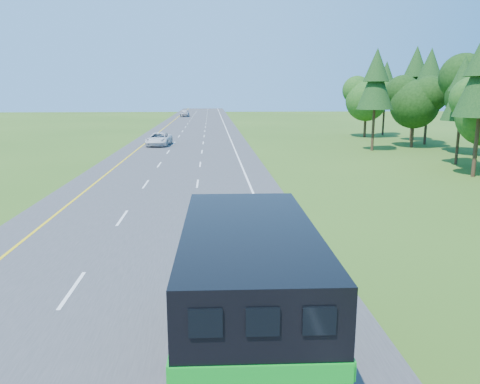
{
  "coord_description": "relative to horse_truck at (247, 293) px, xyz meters",
  "views": [
    {
      "loc": [
        2.83,
        -3.77,
        6.47
      ],
      "look_at": [
        4.15,
        17.52,
        1.87
      ],
      "focal_mm": 35.0,
      "sensor_mm": 36.0,
      "label": 1
    }
  ],
  "objects": [
    {
      "name": "far_car",
      "position": [
        -7.46,
        113.68,
        -1.13
      ],
      "size": [
        2.34,
        5.32,
        1.78
      ],
      "primitive_type": "imported",
      "rotation": [
        0.0,
        0.0,
        -0.05
      ],
      "color": "#AFAFB6",
      "rests_on": "road"
    },
    {
      "name": "white_suv",
      "position": [
        -7.04,
        47.37,
        -1.25
      ],
      "size": [
        2.99,
        5.72,
        1.54
      ],
      "primitive_type": "imported",
      "rotation": [
        0.0,
        0.0,
        -0.08
      ],
      "color": "silver",
      "rests_on": "road"
    },
    {
      "name": "horse_truck",
      "position": [
        0.0,
        0.0,
        0.0
      ],
      "size": [
        2.84,
        8.57,
        3.77
      ],
      "rotation": [
        0.0,
        0.0,
        -0.02
      ],
      "color": "black",
      "rests_on": "road"
    },
    {
      "name": "road",
      "position": [
        -3.58,
        44.07,
        -2.04
      ],
      "size": [
        15.0,
        260.0,
        0.04
      ],
      "primitive_type": "cube",
      "color": "#38383A",
      "rests_on": "ground"
    },
    {
      "name": "lane_markings",
      "position": [
        -3.58,
        44.07,
        -2.01
      ],
      "size": [
        11.15,
        260.0,
        0.01
      ],
      "color": "yellow",
      "rests_on": "road"
    }
  ]
}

